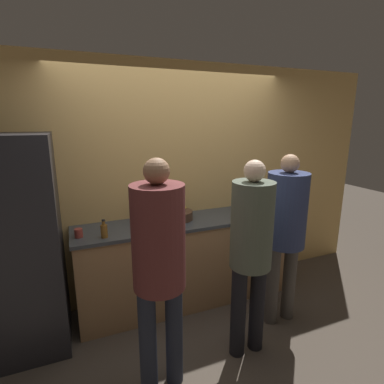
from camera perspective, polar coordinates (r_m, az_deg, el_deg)
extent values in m
plane|color=#4C4238|center=(3.38, 0.94, -22.57)|extent=(14.00, 14.00, 0.00)
cube|color=#E0B266|center=(3.38, -3.15, 1.73)|extent=(5.20, 0.06, 2.60)
cube|color=#9E754C|center=(3.41, -1.33, -13.18)|extent=(2.28, 0.57, 0.92)
cube|color=#383D42|center=(3.22, -1.38, -5.58)|extent=(2.31, 0.60, 0.03)
cube|color=#232328|center=(2.98, -30.22, -8.96)|extent=(0.69, 0.72, 1.89)
cylinder|color=#232838|center=(2.47, -8.41, -26.23)|extent=(0.13, 0.13, 0.85)
cylinder|color=#232838|center=(2.51, -3.42, -25.29)|extent=(0.13, 0.13, 0.85)
cylinder|color=brown|center=(2.07, -6.42, -8.60)|extent=(0.37, 0.37, 0.74)
sphere|color=#936B4C|center=(1.95, -6.78, 3.96)|extent=(0.18, 0.18, 0.18)
cylinder|color=black|center=(2.77, 8.81, -21.61)|extent=(0.13, 0.13, 0.82)
cylinder|color=black|center=(2.85, 12.26, -20.56)|extent=(0.13, 0.13, 0.82)
cylinder|color=#515B4C|center=(2.46, 11.34, -6.23)|extent=(0.34, 0.34, 0.71)
sphere|color=beige|center=(2.35, 11.85, 3.98)|extent=(0.17, 0.17, 0.17)
cylinder|color=#4C4742|center=(3.20, 15.03, -16.69)|extent=(0.13, 0.13, 0.81)
cylinder|color=#4C4742|center=(3.32, 18.02, -15.74)|extent=(0.13, 0.13, 0.81)
cylinder|color=navy|center=(2.96, 17.55, -3.27)|extent=(0.38, 0.38, 0.71)
sphere|color=tan|center=(2.87, 18.18, 5.18)|extent=(0.17, 0.17, 0.17)
cylinder|color=#4C3323|center=(3.21, -2.52, -4.44)|extent=(0.29, 0.29, 0.09)
ellipsoid|color=yellow|center=(3.20, -1.91, -3.22)|extent=(0.15, 0.12, 0.04)
cylinder|color=#3D424C|center=(3.16, -9.63, -4.76)|extent=(0.09, 0.09, 0.11)
cylinder|color=#99754C|center=(3.13, -9.88, -3.01)|extent=(0.01, 0.05, 0.22)
cylinder|color=#99754C|center=(3.14, -9.57, -2.95)|extent=(0.03, 0.04, 0.23)
cylinder|color=#99754C|center=(3.12, -9.66, -3.03)|extent=(0.05, 0.01, 0.23)
cylinder|color=brown|center=(2.84, -16.39, -7.18)|extent=(0.06, 0.06, 0.12)
cylinder|color=brown|center=(2.81, -16.50, -5.69)|extent=(0.03, 0.03, 0.04)
cylinder|color=black|center=(2.81, -16.53, -5.19)|extent=(0.03, 0.03, 0.01)
cylinder|color=silver|center=(3.42, 11.67, -3.15)|extent=(0.06, 0.06, 0.14)
cylinder|color=silver|center=(3.40, 11.75, -1.67)|extent=(0.03, 0.03, 0.04)
cylinder|color=black|center=(3.39, 11.77, -1.18)|extent=(0.03, 0.03, 0.02)
cylinder|color=#A33D33|center=(2.93, -20.79, -7.32)|extent=(0.07, 0.07, 0.08)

